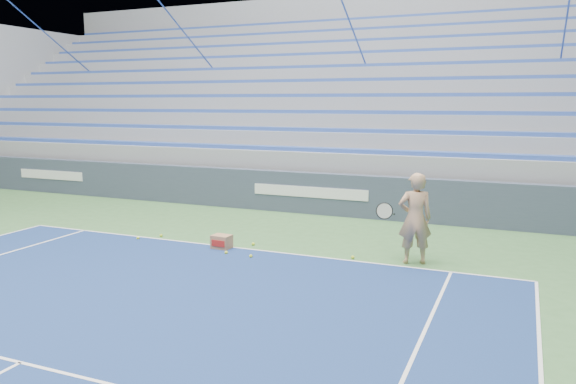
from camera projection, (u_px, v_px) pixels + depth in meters
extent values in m
cube|color=white|center=(242.00, 248.00, 11.40)|extent=(10.97, 0.05, 0.00)
cube|color=white|center=(21.00, 363.00, 6.41)|extent=(8.23, 0.05, 0.00)
cube|color=#364052|center=(311.00, 193.00, 14.95)|extent=(30.00, 0.30, 1.10)
cube|color=white|center=(51.00, 175.00, 18.26)|extent=(2.60, 0.02, 0.28)
cube|color=white|center=(309.00, 192.00, 14.80)|extent=(3.20, 0.02, 0.28)
cube|color=gray|center=(358.00, 173.00, 19.09)|extent=(30.00, 8.50, 1.10)
cube|color=gray|center=(359.00, 150.00, 18.96)|extent=(30.00, 8.50, 0.50)
cube|color=#2E4EA8|center=(320.00, 150.00, 15.39)|extent=(29.60, 0.42, 0.11)
cube|color=gray|center=(362.00, 134.00, 19.27)|extent=(30.00, 7.65, 0.50)
cube|color=#2E4EA8|center=(330.00, 130.00, 16.08)|extent=(29.60, 0.42, 0.11)
cube|color=gray|center=(366.00, 119.00, 19.58)|extent=(30.00, 6.80, 0.50)
cube|color=#2E4EA8|center=(340.00, 112.00, 16.78)|extent=(29.60, 0.42, 0.11)
cube|color=gray|center=(369.00, 105.00, 19.88)|extent=(30.00, 5.95, 0.50)
cube|color=#2E4EA8|center=(348.00, 95.00, 17.47)|extent=(29.60, 0.42, 0.11)
cube|color=gray|center=(373.00, 91.00, 20.19)|extent=(30.00, 5.10, 0.50)
cube|color=#2E4EA8|center=(356.00, 80.00, 18.16)|extent=(29.60, 0.42, 0.11)
cube|color=gray|center=(376.00, 77.00, 20.50)|extent=(30.00, 4.25, 0.50)
cube|color=#2E4EA8|center=(363.00, 66.00, 18.86)|extent=(29.60, 0.42, 0.11)
cube|color=gray|center=(379.00, 64.00, 20.80)|extent=(30.00, 3.40, 0.50)
cube|color=#2E4EA8|center=(370.00, 52.00, 19.55)|extent=(29.60, 0.42, 0.11)
cube|color=gray|center=(382.00, 51.00, 21.11)|extent=(30.00, 2.55, 0.50)
cube|color=#2E4EA8|center=(377.00, 40.00, 20.24)|extent=(29.60, 0.42, 0.11)
cube|color=gray|center=(385.00, 38.00, 21.42)|extent=(30.00, 1.70, 0.50)
cube|color=#2E4EA8|center=(383.00, 29.00, 20.94)|extent=(29.60, 0.42, 0.11)
cube|color=gray|center=(388.00, 26.00, 21.72)|extent=(30.00, 0.85, 0.50)
cube|color=#2E4EA8|center=(388.00, 18.00, 21.63)|extent=(29.60, 0.42, 0.11)
cube|color=gray|center=(24.00, 99.00, 24.51)|extent=(0.30, 8.80, 6.10)
cube|color=gray|center=(391.00, 84.00, 22.73)|extent=(31.00, 0.40, 7.30)
cylinder|color=#2D4DA0|center=(78.00, 61.00, 23.05)|extent=(0.05, 8.53, 5.04)
cylinder|color=#2D4DA0|center=(203.00, 57.00, 20.75)|extent=(0.05, 8.53, 5.04)
cylinder|color=#2D4DA0|center=(361.00, 51.00, 18.44)|extent=(0.05, 8.53, 5.04)
cylinder|color=#2D4DA0|center=(563.00, 44.00, 16.14)|extent=(0.05, 8.53, 5.04)
imported|color=tan|center=(415.00, 218.00, 10.27)|extent=(0.73, 0.61, 1.69)
cylinder|color=black|center=(393.00, 214.00, 10.16)|extent=(0.12, 0.27, 0.08)
cylinder|color=beige|center=(384.00, 211.00, 9.93)|extent=(0.29, 0.16, 0.28)
torus|color=black|center=(384.00, 211.00, 9.93)|extent=(0.31, 0.18, 0.30)
cube|color=#9D6F4B|center=(222.00, 242.00, 11.40)|extent=(0.39, 0.31, 0.28)
cube|color=#B21E19|center=(218.00, 244.00, 11.27)|extent=(0.30, 0.03, 0.13)
sphere|color=#CEDC2D|center=(138.00, 238.00, 12.17)|extent=(0.07, 0.07, 0.07)
sphere|color=#CEDC2D|center=(226.00, 253.00, 11.00)|extent=(0.07, 0.07, 0.07)
sphere|color=#CEDC2D|center=(161.00, 235.00, 12.41)|extent=(0.07, 0.07, 0.07)
sphere|color=#CEDC2D|center=(253.00, 244.00, 11.67)|extent=(0.07, 0.07, 0.07)
sphere|color=#CEDC2D|center=(251.00, 256.00, 10.75)|extent=(0.07, 0.07, 0.07)
sphere|color=#CEDC2D|center=(353.00, 257.00, 10.67)|extent=(0.07, 0.07, 0.07)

